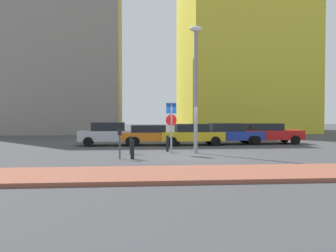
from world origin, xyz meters
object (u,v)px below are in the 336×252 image
(parked_car_yellow, at_px, (192,134))
(traffic_bollard_near, at_px, (131,145))
(street_lamp, at_px, (196,79))
(traffic_bollard_mid, at_px, (132,150))
(parked_car_silver, at_px, (111,134))
(parked_car_orange, at_px, (151,134))
(parked_car_red, at_px, (268,133))
(parking_sign_post, at_px, (171,122))
(parking_meter, at_px, (120,140))
(parked_car_blue, at_px, (230,133))
(traffic_bollard_far, at_px, (167,144))

(parked_car_yellow, xyz_separation_m, traffic_bollard_near, (-4.08, -5.23, -0.29))
(street_lamp, distance_m, traffic_bollard_mid, 5.42)
(parked_car_silver, xyz_separation_m, parked_car_orange, (2.72, -0.06, -0.07))
(parked_car_red, bearing_deg, parked_car_yellow, -174.03)
(parking_sign_post, xyz_separation_m, traffic_bollard_near, (-2.13, 0.20, -1.24))
(parking_meter, bearing_deg, parked_car_yellow, 57.78)
(parking_meter, xyz_separation_m, street_lamp, (3.98, 2.08, 3.12))
(traffic_bollard_near, bearing_deg, parking_meter, -103.97)
(parked_car_silver, distance_m, parking_meter, 7.58)
(parked_car_orange, xyz_separation_m, traffic_bollard_near, (-1.32, -5.40, -0.27))
(parked_car_silver, relative_size, traffic_bollard_near, 4.77)
(parked_car_yellow, relative_size, parked_car_red, 0.93)
(street_lamp, bearing_deg, parked_car_orange, 111.78)
(traffic_bollard_near, bearing_deg, parking_sign_post, -5.48)
(parked_car_yellow, distance_m, traffic_bollard_mid, 8.46)
(parked_car_blue, height_order, parked_car_red, parked_car_blue)
(parking_meter, bearing_deg, parked_car_red, 37.72)
(parked_car_red, height_order, traffic_bollard_far, parked_car_red)
(parked_car_orange, bearing_deg, parked_car_red, 2.79)
(parked_car_blue, distance_m, traffic_bollard_near, 8.94)
(parked_car_orange, xyz_separation_m, parked_car_red, (8.34, 0.41, 0.04))
(traffic_bollard_near, bearing_deg, traffic_bollard_mid, -87.88)
(parking_sign_post, relative_size, street_lamp, 0.40)
(parked_car_orange, height_order, parked_car_yellow, parked_car_yellow)
(parking_sign_post, relative_size, traffic_bollard_mid, 3.06)
(parked_car_blue, relative_size, traffic_bollard_near, 4.53)
(parking_sign_post, bearing_deg, parked_car_red, 38.59)
(parked_car_red, distance_m, parking_meter, 12.86)
(parked_car_blue, relative_size, parking_sign_post, 1.57)
(parked_car_silver, height_order, street_lamp, street_lamp)
(parked_car_orange, bearing_deg, parking_sign_post, -81.83)
(parking_sign_post, bearing_deg, traffic_bollard_far, 93.75)
(parking_meter, height_order, traffic_bollard_mid, parking_meter)
(parked_car_orange, height_order, traffic_bollard_near, parked_car_orange)
(parking_meter, bearing_deg, traffic_bollard_mid, -15.96)
(street_lamp, bearing_deg, parking_meter, -152.49)
(parked_car_yellow, bearing_deg, traffic_bollard_near, -127.97)
(parked_car_blue, xyz_separation_m, parking_meter, (-7.41, -7.74, 0.13))
(traffic_bollard_mid, bearing_deg, parking_meter, 164.04)
(parked_car_yellow, relative_size, traffic_bollard_near, 4.55)
(parked_car_red, distance_m, traffic_bollard_mid, 12.51)
(traffic_bollard_near, bearing_deg, street_lamp, 0.28)
(parked_car_yellow, distance_m, traffic_bollard_far, 4.63)
(parked_car_silver, height_order, traffic_bollard_far, parked_car_silver)
(parking_sign_post, height_order, street_lamp, street_lamp)
(parked_car_yellow, relative_size, traffic_bollard_mid, 4.82)
(parked_car_yellow, xyz_separation_m, street_lamp, (-0.61, -5.21, 3.26))
(parking_sign_post, height_order, parking_meter, parking_sign_post)
(parking_sign_post, bearing_deg, traffic_bollard_mid, -135.25)
(parked_car_silver, height_order, parking_meter, parked_car_silver)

